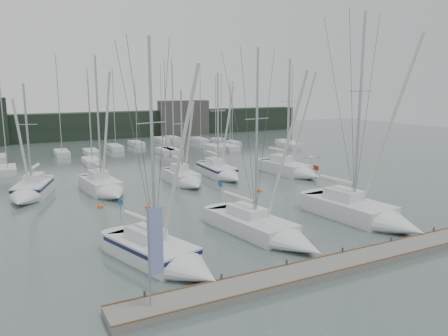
% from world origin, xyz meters
% --- Properties ---
extents(ground, '(160.00, 160.00, 0.00)m').
position_xyz_m(ground, '(0.00, 0.00, 0.00)').
color(ground, '#4E5F5C').
rests_on(ground, ground).
extents(dock, '(24.00, 2.00, 0.40)m').
position_xyz_m(dock, '(0.00, -5.00, 0.20)').
color(dock, '#60605B').
rests_on(dock, ground).
extents(far_treeline, '(90.00, 4.00, 5.00)m').
position_xyz_m(far_treeline, '(0.00, 62.00, 2.50)').
color(far_treeline, black).
rests_on(far_treeline, ground).
extents(far_building_right, '(10.00, 3.00, 7.00)m').
position_xyz_m(far_building_right, '(18.00, 60.00, 3.50)').
color(far_building_right, '#43403D').
rests_on(far_building_right, ground).
extents(mast_forest, '(50.62, 27.00, 14.32)m').
position_xyz_m(mast_forest, '(5.97, 42.71, 0.49)').
color(mast_forest, silver).
rests_on(mast_forest, ground).
extents(sailboat_near_left, '(5.23, 8.87, 13.60)m').
position_xyz_m(sailboat_near_left, '(-7.55, -0.51, 0.57)').
color(sailboat_near_left, silver).
rests_on(sailboat_near_left, ground).
extents(sailboat_near_center, '(4.42, 10.41, 13.47)m').
position_xyz_m(sailboat_near_center, '(0.05, 0.47, 0.50)').
color(sailboat_near_center, silver).
rests_on(sailboat_near_center, ground).
extents(sailboat_near_right, '(4.26, 10.48, 16.35)m').
position_xyz_m(sailboat_near_right, '(8.45, 0.04, 0.62)').
color(sailboat_near_right, silver).
rests_on(sailboat_near_right, ground).
extents(sailboat_mid_a, '(4.82, 7.83, 11.04)m').
position_xyz_m(sailboat_mid_a, '(-13.45, 19.35, 0.61)').
color(sailboat_mid_a, silver).
rests_on(sailboat_mid_a, ground).
extents(sailboat_mid_b, '(3.47, 8.02, 13.55)m').
position_xyz_m(sailboat_mid_b, '(-7.03, 17.75, 0.61)').
color(sailboat_mid_b, silver).
rests_on(sailboat_mid_b, ground).
extents(sailboat_mid_c, '(2.45, 6.98, 10.33)m').
position_xyz_m(sailboat_mid_c, '(1.13, 17.97, 0.57)').
color(sailboat_mid_c, silver).
rests_on(sailboat_mid_c, ground).
extents(sailboat_mid_d, '(2.82, 8.46, 12.21)m').
position_xyz_m(sailboat_mid_d, '(6.07, 19.51, 0.59)').
color(sailboat_mid_d, silver).
rests_on(sailboat_mid_d, ground).
extents(sailboat_mid_e, '(3.63, 9.00, 13.81)m').
position_xyz_m(sailboat_mid_e, '(13.78, 16.78, 0.62)').
color(sailboat_mid_e, silver).
rests_on(sailboat_mid_e, ground).
extents(buoy_a, '(0.46, 0.46, 0.46)m').
position_xyz_m(buoy_a, '(-4.91, 11.70, 0.00)').
color(buoy_a, '#D14112').
rests_on(buoy_a, ground).
extents(buoy_b, '(0.46, 0.46, 0.46)m').
position_xyz_m(buoy_b, '(6.41, 12.29, 0.00)').
color(buoy_b, '#D14112').
rests_on(buoy_b, ground).
extents(buoy_c, '(0.51, 0.51, 0.51)m').
position_xyz_m(buoy_c, '(-8.38, 13.59, 0.00)').
color(buoy_c, '#D14112').
rests_on(buoy_c, ground).
extents(dock_banner, '(0.70, 0.09, 4.60)m').
position_xyz_m(dock_banner, '(-9.79, -4.96, 3.12)').
color(dock_banner, '#9EA0A6').
rests_on(dock_banner, dock).
extents(seagull, '(0.92, 0.45, 0.18)m').
position_xyz_m(seagull, '(0.87, -2.25, 5.88)').
color(seagull, silver).
rests_on(seagull, ground).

